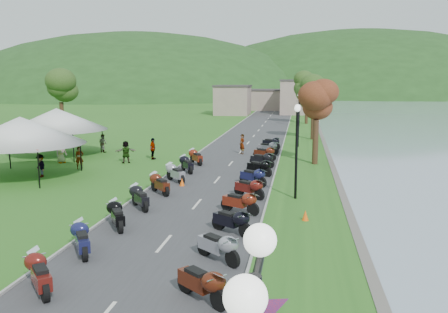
{
  "coord_description": "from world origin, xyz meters",
  "views": [
    {
      "loc": [
        5.16,
        -7.19,
        6.4
      ],
      "look_at": [
        0.21,
        23.5,
        1.3
      ],
      "focal_mm": 38.0,
      "sensor_mm": 36.0,
      "label": 1
    }
  ],
  "objects_px": {
    "pedestrian_b": "(103,152)",
    "vendor_tent_main": "(22,147)",
    "pedestrian_a": "(80,169)",
    "pedestrian_c": "(41,177)"
  },
  "relations": [
    {
      "from": "pedestrian_a",
      "to": "pedestrian_b",
      "type": "xyz_separation_m",
      "value": [
        -1.53,
        7.64,
        0.0
      ]
    },
    {
      "from": "pedestrian_b",
      "to": "pedestrian_c",
      "type": "relative_size",
      "value": 1.06
    },
    {
      "from": "pedestrian_c",
      "to": "vendor_tent_main",
      "type": "bearing_deg",
      "value": -128.78
    },
    {
      "from": "pedestrian_b",
      "to": "vendor_tent_main",
      "type": "bearing_deg",
      "value": 110.69
    },
    {
      "from": "pedestrian_a",
      "to": "pedestrian_c",
      "type": "distance_m",
      "value": 3.37
    },
    {
      "from": "pedestrian_c",
      "to": "pedestrian_a",
      "type": "bearing_deg",
      "value": 106.48
    },
    {
      "from": "pedestrian_a",
      "to": "pedestrian_c",
      "type": "height_order",
      "value": "pedestrian_a"
    },
    {
      "from": "vendor_tent_main",
      "to": "pedestrian_c",
      "type": "xyz_separation_m",
      "value": [
        1.08,
        0.27,
        -2.0
      ]
    },
    {
      "from": "vendor_tent_main",
      "to": "pedestrian_c",
      "type": "distance_m",
      "value": 2.29
    },
    {
      "from": "vendor_tent_main",
      "to": "pedestrian_c",
      "type": "relative_size",
      "value": 3.58
    }
  ]
}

